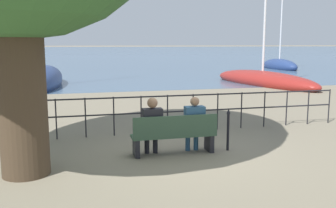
% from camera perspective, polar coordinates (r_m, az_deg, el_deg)
% --- Properties ---
extents(ground_plane, '(1000.00, 1000.00, 0.00)m').
position_cam_1_polar(ground_plane, '(8.46, 0.85, -7.54)').
color(ground_plane, '#7A705B').
extents(harbor_water, '(600.00, 300.00, 0.01)m').
position_cam_1_polar(harbor_water, '(168.98, -13.79, 8.08)').
color(harbor_water, '#47607A').
rests_on(harbor_water, ground_plane).
extents(park_bench, '(1.89, 0.45, 0.90)m').
position_cam_1_polar(park_bench, '(8.28, 0.97, -4.77)').
color(park_bench, '#334C38').
rests_on(park_bench, ground_plane).
extents(seated_person_left, '(0.42, 0.35, 1.29)m').
position_cam_1_polar(seated_person_left, '(8.18, -2.41, -2.99)').
color(seated_person_left, black).
rests_on(seated_person_left, ground_plane).
extents(seated_person_right, '(0.44, 0.35, 1.27)m').
position_cam_1_polar(seated_person_right, '(8.43, 3.99, -2.75)').
color(seated_person_right, navy).
rests_on(seated_person_right, ground_plane).
extents(promenade_railing, '(11.09, 0.04, 1.05)m').
position_cam_1_polar(promenade_railing, '(10.19, -2.08, -0.66)').
color(promenade_railing, black).
rests_on(promenade_railing, ground_plane).
extents(closed_umbrella, '(0.09, 0.09, 0.98)m').
position_cam_1_polar(closed_umbrella, '(8.69, 9.14, -3.50)').
color(closed_umbrella, black).
rests_on(closed_umbrella, ground_plane).
extents(sailboat_1, '(2.48, 8.42, 10.95)m').
position_cam_1_polar(sailboat_1, '(22.86, -18.42, 3.54)').
color(sailboat_1, navy).
rests_on(sailboat_1, ground_plane).
extents(sailboat_2, '(3.57, 9.21, 11.70)m').
position_cam_1_polar(sailboat_2, '(23.27, 14.19, 3.61)').
color(sailboat_2, maroon).
rests_on(sailboat_2, ground_plane).
extents(sailboat_4, '(2.08, 6.05, 10.92)m').
position_cam_1_polar(sailboat_4, '(38.21, 16.60, 5.66)').
color(sailboat_4, navy).
rests_on(sailboat_4, ground_plane).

